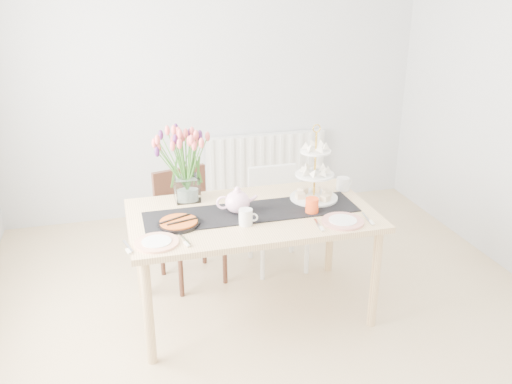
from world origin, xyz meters
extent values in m
plane|color=tan|center=(0.00, 0.00, 0.00)|extent=(4.50, 4.50, 0.00)
plane|color=#B8BBBD|center=(0.00, 2.25, 1.30)|extent=(4.00, 0.00, 4.00)
cube|color=white|center=(0.50, 2.19, 0.45)|extent=(1.20, 0.08, 0.60)
cube|color=tan|center=(-0.11, 0.41, 0.73)|extent=(1.60, 0.90, 0.04)
cylinder|color=tan|center=(-0.84, 0.03, 0.35)|extent=(0.06, 0.06, 0.71)
cylinder|color=tan|center=(0.62, 0.03, 0.35)|extent=(0.06, 0.06, 0.71)
cylinder|color=tan|center=(-0.84, 0.79, 0.35)|extent=(0.06, 0.06, 0.71)
cylinder|color=tan|center=(0.62, 0.79, 0.35)|extent=(0.06, 0.06, 0.71)
cube|color=#3C1D15|center=(-0.44, 0.94, 0.43)|extent=(0.52, 0.52, 0.04)
cube|color=#3C1D15|center=(-0.49, 1.12, 0.65)|extent=(0.41, 0.15, 0.40)
cylinder|color=#3C1D15|center=(-0.56, 0.71, 0.20)|extent=(0.04, 0.04, 0.41)
cylinder|color=#3C1D15|center=(-0.22, 0.81, 0.20)|extent=(0.04, 0.04, 0.41)
cylinder|color=#3C1D15|center=(-0.66, 1.06, 0.20)|extent=(0.04, 0.04, 0.41)
cylinder|color=#3C1D15|center=(-0.32, 1.16, 0.20)|extent=(0.04, 0.04, 0.41)
cube|color=white|center=(0.25, 0.97, 0.40)|extent=(0.39, 0.39, 0.04)
cube|color=white|center=(0.25, 1.14, 0.61)|extent=(0.39, 0.04, 0.37)
cylinder|color=white|center=(0.07, 0.79, 0.19)|extent=(0.04, 0.04, 0.38)
cylinder|color=white|center=(0.43, 0.79, 0.19)|extent=(0.04, 0.04, 0.38)
cylinder|color=white|center=(0.07, 1.15, 0.19)|extent=(0.04, 0.04, 0.38)
cylinder|color=white|center=(0.43, 1.15, 0.19)|extent=(0.04, 0.04, 0.38)
cube|color=black|center=(-0.11, 0.41, 0.75)|extent=(1.40, 0.35, 0.01)
cube|color=silver|center=(-0.49, 0.73, 0.83)|extent=(0.17, 0.17, 0.17)
cylinder|color=gold|center=(0.36, 0.50, 0.99)|extent=(0.01, 0.01, 0.48)
cylinder|color=white|center=(0.36, 0.50, 0.77)|extent=(0.33, 0.33, 0.01)
cylinder|color=white|center=(0.36, 0.50, 0.94)|extent=(0.26, 0.26, 0.01)
cylinder|color=white|center=(0.36, 0.50, 1.10)|extent=(0.21, 0.21, 0.01)
cylinder|color=silver|center=(0.62, 0.62, 0.80)|extent=(0.10, 0.10, 0.09)
cylinder|color=black|center=(-0.60, 0.34, 0.76)|extent=(0.26, 0.26, 0.02)
cylinder|color=#C8571C|center=(-0.60, 0.34, 0.78)|extent=(0.23, 0.23, 0.01)
cylinder|color=silver|center=(-0.20, 0.24, 0.80)|extent=(0.11, 0.11, 0.10)
cylinder|color=#FD4E1C|center=(0.26, 0.30, 0.80)|extent=(0.12, 0.12, 0.10)
cylinder|color=silver|center=(-0.76, 0.12, 0.76)|extent=(0.31, 0.31, 0.01)
cylinder|color=silver|center=(0.40, 0.11, 0.76)|extent=(0.30, 0.30, 0.01)
camera|label=1|loc=(-0.93, -2.73, 2.20)|focal=38.00mm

